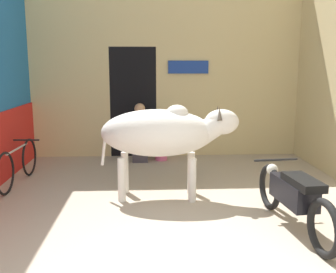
% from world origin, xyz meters
% --- Properties ---
extents(wall_back_with_doorway, '(5.59, 0.93, 4.14)m').
position_xyz_m(wall_back_with_doorway, '(-0.19, 5.19, 1.81)').
color(wall_back_with_doorway, '#D1BC84').
rests_on(wall_back_with_doorway, ground_plane).
extents(cow, '(2.01, 0.82, 1.37)m').
position_xyz_m(cow, '(-0.17, 2.29, 0.96)').
color(cow, silver).
rests_on(cow, ground_plane).
extents(motorcycle_near, '(0.58, 1.98, 0.73)m').
position_xyz_m(motorcycle_near, '(1.31, 1.05, 0.42)').
color(motorcycle_near, black).
rests_on(motorcycle_near, ground_plane).
extents(bicycle, '(0.44, 1.70, 0.67)m').
position_xyz_m(bicycle, '(-2.50, 3.05, 0.34)').
color(bicycle, black).
rests_on(bicycle, ground_plane).
extents(shopkeeper_seated, '(0.44, 0.34, 1.17)m').
position_xyz_m(shopkeeper_seated, '(-0.55, 4.53, 0.61)').
color(shopkeeper_seated, '#3D3842').
rests_on(shopkeeper_seated, ground_plane).
extents(plastic_stool, '(0.35, 0.35, 0.40)m').
position_xyz_m(plastic_stool, '(-0.12, 4.57, 0.21)').
color(plastic_stool, '#DB6093').
rests_on(plastic_stool, ground_plane).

